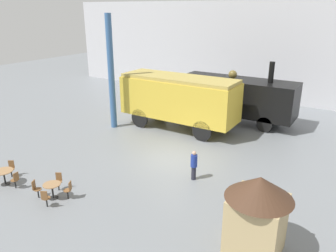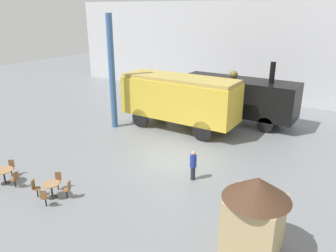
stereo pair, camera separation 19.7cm
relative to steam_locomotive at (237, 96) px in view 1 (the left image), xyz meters
name	(u,v)px [view 1 (the left image)]	position (x,y,z in m)	size (l,w,h in m)	color
ground_plane	(171,159)	(-0.62, -8.57, -2.01)	(80.00, 80.00, 0.00)	gray
backdrop_wall	(260,52)	(-0.62, 7.08, 2.49)	(44.00, 0.15, 9.00)	silver
steam_locomotive	(237,96)	(0.00, 0.00, 0.00)	(8.74, 2.71, 4.78)	black
passenger_coach_vintage	(179,97)	(-2.92, -3.78, 0.32)	(8.43, 2.78, 3.82)	gold
cafe_table_near	(52,187)	(-3.09, -14.97, -1.45)	(0.79, 0.79, 0.73)	black
cafe_table_mid	(4,173)	(-6.13, -15.38, -1.40)	(0.92, 0.92, 0.75)	black
cafe_chair_0	(69,189)	(-2.41, -14.60, -1.50)	(0.40, 0.39, 0.87)	black
cafe_chair_1	(59,180)	(-3.46, -14.29, -1.50)	(0.39, 0.40, 0.87)	black
cafe_chair_2	(36,188)	(-3.76, -15.34, -1.50)	(0.40, 0.39, 0.87)	black
cafe_chair_3	(45,198)	(-2.72, -15.64, -1.50)	(0.39, 0.40, 0.87)	black
cafe_chair_4	(11,167)	(-6.60, -14.69, -1.50)	(0.40, 0.40, 0.87)	black
cafe_chair_6	(15,179)	(-5.30, -15.33, -1.50)	(0.36, 0.36, 0.87)	black
visitor_person	(194,164)	(1.58, -9.96, -1.16)	(0.34, 0.34, 1.57)	#262633
ticket_kiosk	(257,211)	(5.87, -13.50, -0.34)	(2.34, 2.34, 3.00)	tan
support_pillar	(111,73)	(-7.12, -6.02, 1.99)	(0.44, 0.44, 8.00)	#386093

